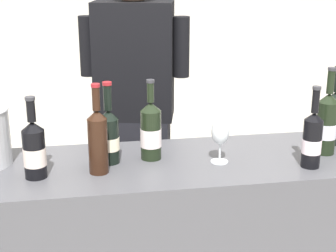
{
  "coord_description": "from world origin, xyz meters",
  "views": [
    {
      "loc": [
        -0.35,
        -1.88,
        1.7
      ],
      "look_at": [
        -0.03,
        0.0,
        1.09
      ],
      "focal_mm": 54.81,
      "sensor_mm": 36.0,
      "label": 1
    }
  ],
  "objects_px": {
    "wine_bottle_4": "(109,135)",
    "wine_bottle_5": "(327,123)",
    "wine_bottle_0": "(333,116)",
    "wine_bottle_2": "(98,139)",
    "wine_bottle_6": "(312,139)",
    "wine_bottle_1": "(151,131)",
    "wine_bottle_3": "(34,149)",
    "wine_glass": "(220,133)",
    "person_server": "(136,136)"
  },
  "relations": [
    {
      "from": "wine_bottle_0",
      "to": "wine_glass",
      "type": "distance_m",
      "value": 0.56
    },
    {
      "from": "wine_bottle_0",
      "to": "wine_glass",
      "type": "height_order",
      "value": "wine_bottle_0"
    },
    {
      "from": "wine_bottle_6",
      "to": "wine_bottle_5",
      "type": "bearing_deg",
      "value": 46.98
    },
    {
      "from": "wine_bottle_2",
      "to": "person_server",
      "type": "xyz_separation_m",
      "value": [
        0.21,
        0.67,
        -0.23
      ]
    },
    {
      "from": "wine_bottle_4",
      "to": "wine_glass",
      "type": "relative_size",
      "value": 1.82
    },
    {
      "from": "wine_bottle_1",
      "to": "wine_bottle_5",
      "type": "xyz_separation_m",
      "value": [
        0.72,
        -0.06,
        0.01
      ]
    },
    {
      "from": "wine_bottle_1",
      "to": "wine_bottle_6",
      "type": "distance_m",
      "value": 0.63
    },
    {
      "from": "wine_bottle_3",
      "to": "person_server",
      "type": "xyz_separation_m",
      "value": [
        0.44,
        0.68,
        -0.2
      ]
    },
    {
      "from": "wine_bottle_1",
      "to": "wine_bottle_4",
      "type": "height_order",
      "value": "same"
    },
    {
      "from": "wine_bottle_1",
      "to": "wine_bottle_5",
      "type": "distance_m",
      "value": 0.72
    },
    {
      "from": "wine_bottle_1",
      "to": "wine_bottle_3",
      "type": "bearing_deg",
      "value": -165.38
    },
    {
      "from": "wine_bottle_5",
      "to": "wine_bottle_6",
      "type": "xyz_separation_m",
      "value": [
        -0.12,
        -0.13,
        -0.02
      ]
    },
    {
      "from": "wine_bottle_0",
      "to": "wine_bottle_1",
      "type": "bearing_deg",
      "value": -176.7
    },
    {
      "from": "wine_bottle_1",
      "to": "wine_bottle_6",
      "type": "relative_size",
      "value": 1.02
    },
    {
      "from": "wine_glass",
      "to": "wine_bottle_0",
      "type": "bearing_deg",
      "value": 13.84
    },
    {
      "from": "wine_bottle_5",
      "to": "person_server",
      "type": "relative_size",
      "value": 0.21
    },
    {
      "from": "wine_bottle_6",
      "to": "wine_bottle_3",
      "type": "bearing_deg",
      "value": 175.93
    },
    {
      "from": "wine_bottle_0",
      "to": "wine_bottle_2",
      "type": "height_order",
      "value": "wine_bottle_2"
    },
    {
      "from": "wine_bottle_0",
      "to": "wine_bottle_5",
      "type": "relative_size",
      "value": 0.94
    },
    {
      "from": "wine_bottle_3",
      "to": "wine_bottle_4",
      "type": "distance_m",
      "value": 0.3
    },
    {
      "from": "wine_bottle_3",
      "to": "wine_bottle_5",
      "type": "distance_m",
      "value": 1.17
    },
    {
      "from": "wine_bottle_3",
      "to": "wine_bottle_6",
      "type": "relative_size",
      "value": 0.96
    },
    {
      "from": "wine_bottle_0",
      "to": "person_server",
      "type": "relative_size",
      "value": 0.2
    },
    {
      "from": "wine_bottle_3",
      "to": "wine_bottle_4",
      "type": "xyz_separation_m",
      "value": [
        0.28,
        0.1,
        0.0
      ]
    },
    {
      "from": "wine_bottle_1",
      "to": "wine_bottle_4",
      "type": "bearing_deg",
      "value": -174.62
    },
    {
      "from": "person_server",
      "to": "wine_bottle_5",
      "type": "bearing_deg",
      "value": -40.71
    },
    {
      "from": "wine_bottle_4",
      "to": "person_server",
      "type": "relative_size",
      "value": 0.19
    },
    {
      "from": "wine_bottle_3",
      "to": "wine_bottle_2",
      "type": "bearing_deg",
      "value": 1.2
    },
    {
      "from": "wine_bottle_2",
      "to": "wine_bottle_3",
      "type": "bearing_deg",
      "value": -178.8
    },
    {
      "from": "wine_bottle_1",
      "to": "wine_bottle_4",
      "type": "xyz_separation_m",
      "value": [
        -0.17,
        -0.02,
        -0.0
      ]
    },
    {
      "from": "wine_bottle_4",
      "to": "wine_bottle_5",
      "type": "xyz_separation_m",
      "value": [
        0.89,
        -0.05,
        0.02
      ]
    },
    {
      "from": "wine_bottle_2",
      "to": "wine_bottle_6",
      "type": "relative_size",
      "value": 1.07
    },
    {
      "from": "wine_bottle_0",
      "to": "wine_bottle_3",
      "type": "distance_m",
      "value": 1.26
    },
    {
      "from": "wine_bottle_2",
      "to": "wine_bottle_6",
      "type": "distance_m",
      "value": 0.82
    },
    {
      "from": "wine_bottle_0",
      "to": "wine_glass",
      "type": "xyz_separation_m",
      "value": [
        -0.54,
        -0.13,
        -0.0
      ]
    },
    {
      "from": "wine_bottle_3",
      "to": "wine_glass",
      "type": "relative_size",
      "value": 1.71
    },
    {
      "from": "wine_bottle_0",
      "to": "person_server",
      "type": "distance_m",
      "value": 0.98
    },
    {
      "from": "wine_bottle_0",
      "to": "wine_bottle_4",
      "type": "relative_size",
      "value": 1.04
    },
    {
      "from": "wine_bottle_0",
      "to": "wine_bottle_3",
      "type": "relative_size",
      "value": 1.11
    },
    {
      "from": "wine_bottle_6",
      "to": "wine_bottle_1",
      "type": "bearing_deg",
      "value": 162.34
    },
    {
      "from": "wine_bottle_3",
      "to": "wine_bottle_5",
      "type": "relative_size",
      "value": 0.85
    },
    {
      "from": "wine_bottle_4",
      "to": "wine_glass",
      "type": "distance_m",
      "value": 0.44
    },
    {
      "from": "wine_bottle_6",
      "to": "wine_bottle_4",
      "type": "bearing_deg",
      "value": 167.16
    },
    {
      "from": "wine_bottle_4",
      "to": "wine_bottle_5",
      "type": "bearing_deg",
      "value": -2.9
    },
    {
      "from": "wine_bottle_3",
      "to": "wine_bottle_5",
      "type": "bearing_deg",
      "value": 2.72
    },
    {
      "from": "wine_bottle_1",
      "to": "wine_glass",
      "type": "xyz_separation_m",
      "value": [
        0.26,
        -0.09,
        0.0
      ]
    },
    {
      "from": "wine_bottle_6",
      "to": "wine_glass",
      "type": "relative_size",
      "value": 1.78
    },
    {
      "from": "wine_bottle_4",
      "to": "wine_bottle_1",
      "type": "bearing_deg",
      "value": 5.38
    },
    {
      "from": "wine_bottle_0",
      "to": "wine_bottle_1",
      "type": "distance_m",
      "value": 0.81
    },
    {
      "from": "wine_bottle_5",
      "to": "wine_bottle_6",
      "type": "distance_m",
      "value": 0.18
    }
  ]
}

